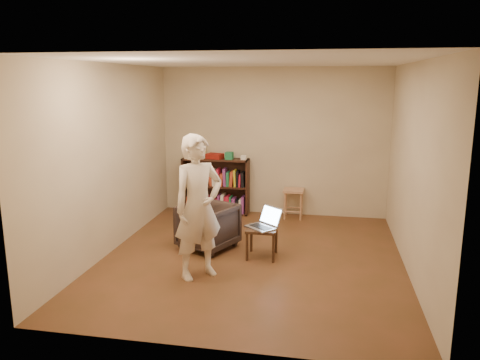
% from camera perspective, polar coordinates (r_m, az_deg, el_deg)
% --- Properties ---
extents(floor, '(4.50, 4.50, 0.00)m').
position_cam_1_polar(floor, '(6.46, 1.51, -9.46)').
color(floor, '#4D3418').
rests_on(floor, ground).
extents(ceiling, '(4.50, 4.50, 0.00)m').
position_cam_1_polar(ceiling, '(6.02, 1.65, 14.24)').
color(ceiling, white).
rests_on(ceiling, wall_back).
extents(wall_back, '(4.00, 0.00, 4.00)m').
position_cam_1_polar(wall_back, '(8.31, 4.05, 4.63)').
color(wall_back, beige).
rests_on(wall_back, floor).
extents(wall_left, '(0.00, 4.50, 4.50)m').
position_cam_1_polar(wall_left, '(6.71, -15.54, 2.44)').
color(wall_left, beige).
rests_on(wall_left, floor).
extents(wall_right, '(0.00, 4.50, 4.50)m').
position_cam_1_polar(wall_right, '(6.12, 20.40, 1.23)').
color(wall_right, beige).
rests_on(wall_right, floor).
extents(bookshelf, '(1.20, 0.30, 1.00)m').
position_cam_1_polar(bookshelf, '(8.49, -2.95, -1.10)').
color(bookshelf, black).
rests_on(bookshelf, floor).
extents(box_yellow, '(0.26, 0.21, 0.20)m').
position_cam_1_polar(box_yellow, '(8.45, -5.04, 3.36)').
color(box_yellow, gold).
rests_on(box_yellow, bookshelf).
extents(red_cloth, '(0.32, 0.26, 0.09)m').
position_cam_1_polar(red_cloth, '(8.36, -3.09, 2.93)').
color(red_cloth, maroon).
rests_on(red_cloth, bookshelf).
extents(box_green, '(0.14, 0.14, 0.13)m').
position_cam_1_polar(box_green, '(8.27, -1.32, 2.98)').
color(box_green, '#207B48').
rests_on(box_green, bookshelf).
extents(box_white, '(0.10, 0.10, 0.07)m').
position_cam_1_polar(box_white, '(8.25, 0.47, 2.76)').
color(box_white, white).
rests_on(box_white, bookshelf).
extents(stool, '(0.35, 0.35, 0.51)m').
position_cam_1_polar(stool, '(8.22, 6.54, -1.81)').
color(stool, tan).
rests_on(stool, floor).
extents(armchair, '(0.93, 0.94, 0.65)m').
position_cam_1_polar(armchair, '(6.72, -3.98, -5.67)').
color(armchair, '#302620').
rests_on(armchair, floor).
extents(side_table, '(0.41, 0.41, 0.42)m').
position_cam_1_polar(side_table, '(6.39, 2.71, -6.42)').
color(side_table, black).
rests_on(side_table, floor).
extents(laptop, '(0.53, 0.53, 0.27)m').
position_cam_1_polar(laptop, '(6.37, 2.99, -5.26)').
color(laptop, '#A8A8AD').
rests_on(laptop, side_table).
extents(person, '(0.75, 0.75, 1.76)m').
position_cam_1_polar(person, '(5.64, -5.10, -3.32)').
color(person, beige).
rests_on(person, floor).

